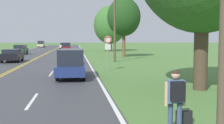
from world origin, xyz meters
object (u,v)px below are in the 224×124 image
tree_right_cluster (110,25)px  car_white_suv_distant (64,45)px  car_dark_blue_van_approaching (72,63)px  car_maroon_van_receding (66,47)px  tree_left_verge (124,17)px  car_champagne_van_horizon (41,44)px  car_black_sedan_mid_near (12,55)px  hitchhiker_person (176,95)px  car_dark_green_hatchback_mid_far (21,49)px  traffic_sign (108,44)px  suitcase (184,121)px

tree_right_cluster → car_white_suv_distant: 20.66m
car_dark_blue_van_approaching → car_maroon_van_receding: size_ratio=1.04×
tree_left_verge → car_champagne_van_horizon: 53.83m
tree_left_verge → car_dark_blue_van_approaching: 22.05m
tree_right_cluster → car_black_sedan_mid_near: bearing=-117.8°
car_black_sedan_mid_near → hitchhiker_person: bearing=-159.9°
car_black_sedan_mid_near → car_white_suv_distant: bearing=-5.7°
car_dark_blue_van_approaching → car_dark_green_hatchback_mid_far: size_ratio=1.12×
car_maroon_van_receding → car_champagne_van_horizon: 32.33m
tree_right_cluster → car_dark_blue_van_approaching: tree_right_cluster is taller
traffic_sign → car_black_sedan_mid_near: bearing=133.9°
hitchhiker_person → car_dark_green_hatchback_mid_far: (-11.47, 40.51, -0.19)m
tree_left_verge → car_black_sedan_mid_near: size_ratio=1.94×
car_black_sedan_mid_near → car_white_suv_distant: size_ratio=1.05×
car_maroon_van_receding → car_white_suv_distant: (-1.14, 17.46, -0.11)m
suitcase → car_white_suv_distant: (-5.90, 68.58, 0.54)m
suitcase → car_dark_blue_van_approaching: 11.50m
tree_right_cluster → car_black_sedan_mid_near: tree_right_cluster is taller
car_black_sedan_mid_near → car_champagne_van_horizon: size_ratio=0.97×
car_black_sedan_mid_near → car_dark_green_hatchback_mid_far: (-2.06, 15.76, 0.09)m
traffic_sign → car_champagne_van_horizon: size_ratio=0.62×
tree_left_verge → tree_right_cluster: 19.80m
tree_left_verge → car_dark_blue_van_approaching: tree_left_verge is taller
hitchhiker_person → car_dark_blue_van_approaching: size_ratio=0.35×
hitchhiker_person → car_white_suv_distant: bearing=3.9°
tree_right_cluster → car_champagne_van_horizon: size_ratio=2.15×
hitchhiker_person → traffic_sign: 15.04m
car_white_suv_distant → car_dark_blue_van_approaching: bearing=4.6°
suitcase → tree_right_cluster: bearing=-5.6°
car_dark_blue_van_approaching → car_maroon_van_receding: bearing=-175.7°
hitchhiker_person → tree_right_cluster: size_ratio=0.18×
tree_left_verge → car_maroon_van_receding: 21.93m
tree_right_cluster → car_white_suv_distant: bearing=120.6°
traffic_sign → car_champagne_van_horizon: bearing=101.0°
car_maroon_van_receding → car_white_suv_distant: bearing=-178.2°
car_black_sedan_mid_near → car_dark_blue_van_approaching: bearing=-154.8°
hitchhiker_person → car_maroon_van_receding: size_ratio=0.37×
traffic_sign → car_white_suv_distant: size_ratio=0.68×
suitcase → traffic_sign: 14.95m
car_dark_blue_van_approaching → car_dark_green_hatchback_mid_far: bearing=-161.6°
hitchhiker_person → suitcase: (0.30, 0.16, -0.74)m
car_maroon_van_receding → car_white_suv_distant: size_ratio=1.13×
suitcase → tree_right_cluster: (4.36, 51.26, 5.16)m
tree_right_cluster → car_champagne_van_horizon: bearing=119.8°
tree_right_cluster → car_dark_green_hatchback_mid_far: (-16.13, -10.90, -4.61)m
traffic_sign → car_black_sedan_mid_near: (-9.38, 9.75, -1.32)m
tree_left_verge → car_maroon_van_receding: (-8.59, 19.65, -4.60)m
hitchhiker_person → car_dark_blue_van_approaching: bearing=13.4°
suitcase → tree_left_verge: size_ratio=0.08×
traffic_sign → car_maroon_van_receding: size_ratio=0.60×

